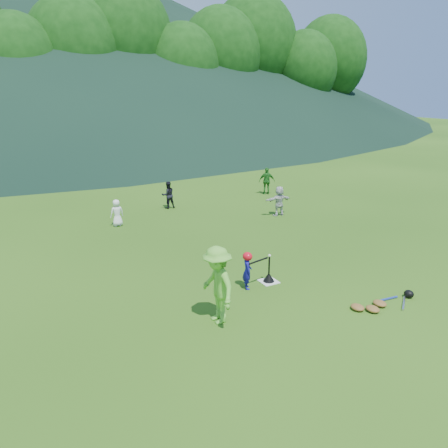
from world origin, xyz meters
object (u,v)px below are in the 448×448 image
batter_child (247,271)px  batting_tee (269,277)px  home_plate (269,281)px  fielder_a (117,213)px  fielder_d (279,201)px  fielder_c (267,181)px  fielder_b (168,195)px  adult_coach (217,285)px  equipment_pile (380,303)px

batter_child → batting_tee: size_ratio=1.39×
home_plate → fielder_a: (-2.22, 6.68, 0.49)m
batter_child → batting_tee: 0.78m
batting_tee → fielder_d: bearing=52.9°
home_plate → batter_child: bearing=-175.6°
fielder_c → fielder_d: bearing=92.4°
fielder_b → fielder_c: (5.08, 0.21, 0.06)m
batting_tee → adult_coach: bearing=-151.1°
fielder_c → batting_tee: size_ratio=1.87×
home_plate → fielder_d: size_ratio=0.38×
batter_child → fielder_a: fielder_a is taller
fielder_a → batter_child: bearing=98.2°
fielder_c → fielder_d: (-1.59, -3.29, -0.04)m
adult_coach → fielder_a: 7.86m
home_plate → fielder_d: (3.82, 5.04, 0.58)m
home_plate → fielder_c: fielder_c is taller
home_plate → equipment_pile: bearing=-56.2°
batting_tee → equipment_pile: size_ratio=0.38×
fielder_a → adult_coach: bearing=86.3°
batting_tee → equipment_pile: (1.56, -2.33, -0.06)m
batter_child → adult_coach: (-1.41, -1.11, 0.39)m
batting_tee → batter_child: bearing=-175.6°
fielder_c → batting_tee: (-5.41, -8.34, -0.51)m
batter_child → adult_coach: size_ratio=0.55×
fielder_b → equipment_pile: 10.55m
fielder_d → batting_tee: bearing=55.9°
fielder_a → home_plate: bearing=103.8°
home_plate → fielder_d: 6.35m
batter_child → fielder_d: fielder_d is taller
fielder_a → equipment_pile: 9.79m
adult_coach → fielder_a: size_ratio=1.74×
adult_coach → fielder_c: size_ratio=1.35×
adult_coach → batting_tee: adult_coach is taller
fielder_a → fielder_c: size_ratio=0.78×
fielder_c → batting_tee: fielder_c is taller
fielder_b → fielder_a: bearing=30.6°
equipment_pile → home_plate: bearing=123.8°
fielder_c → equipment_pile: fielder_c is taller
fielder_a → fielder_c: fielder_c is taller
batter_child → equipment_pile: size_ratio=0.52×
fielder_b → batting_tee: size_ratio=1.69×
fielder_c → equipment_pile: bearing=98.4°
batter_child → fielder_d: 6.81m
fielder_a → fielder_b: fielder_b is taller
adult_coach → equipment_pile: 3.93m
adult_coach → fielder_d: size_ratio=1.46×
batter_child → equipment_pile: (2.26, -2.28, -0.41)m
fielder_c → fielder_b: bearing=30.6°
equipment_pile → fielder_c: bearing=70.2°
batter_child → fielder_c: bearing=-14.2°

